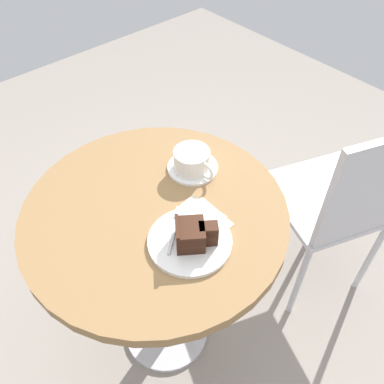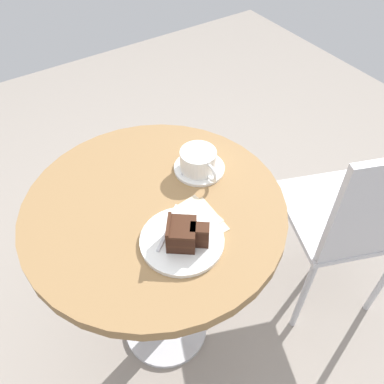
% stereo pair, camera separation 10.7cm
% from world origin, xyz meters
% --- Properties ---
extents(ground_plane, '(4.40, 4.40, 0.01)m').
position_xyz_m(ground_plane, '(0.00, 0.00, -0.01)').
color(ground_plane, gray).
rests_on(ground_plane, ground).
extents(cafe_table, '(0.71, 0.71, 0.73)m').
position_xyz_m(cafe_table, '(0.00, 0.00, 0.61)').
color(cafe_table, olive).
rests_on(cafe_table, ground).
extents(saucer, '(0.15, 0.15, 0.01)m').
position_xyz_m(saucer, '(-0.05, 0.18, 0.74)').
color(saucer, white).
rests_on(saucer, cafe_table).
extents(coffee_cup, '(0.14, 0.10, 0.06)m').
position_xyz_m(coffee_cup, '(-0.05, 0.18, 0.77)').
color(coffee_cup, white).
rests_on(coffee_cup, saucer).
extents(teaspoon, '(0.08, 0.08, 0.00)m').
position_xyz_m(teaspoon, '(-0.10, 0.17, 0.74)').
color(teaspoon, silver).
rests_on(teaspoon, saucer).
extents(cake_plate, '(0.21, 0.21, 0.01)m').
position_xyz_m(cake_plate, '(0.14, 0.00, 0.74)').
color(cake_plate, white).
rests_on(cake_plate, cafe_table).
extents(cake_slice, '(0.10, 0.11, 0.07)m').
position_xyz_m(cake_slice, '(0.15, -0.00, 0.78)').
color(cake_slice, '#381E14').
rests_on(cake_slice, cake_plate).
extents(fork, '(0.11, 0.13, 0.00)m').
position_xyz_m(fork, '(0.08, 0.01, 0.75)').
color(fork, silver).
rests_on(fork, cake_plate).
extents(napkin, '(0.15, 0.13, 0.00)m').
position_xyz_m(napkin, '(0.10, 0.06, 0.73)').
color(napkin, beige).
rests_on(napkin, cafe_table).
extents(cafe_chair, '(0.49, 0.49, 0.88)m').
position_xyz_m(cafe_chair, '(0.25, 0.61, 0.53)').
color(cafe_chair, '#BCBCC1').
rests_on(cafe_chair, ground).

